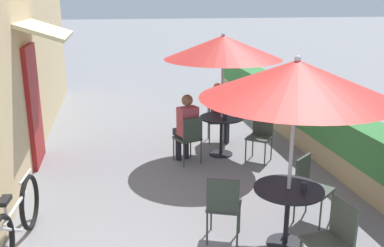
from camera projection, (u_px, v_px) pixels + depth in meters
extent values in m
cube|color=#D6B784|center=(24.00, 42.00, 7.68)|extent=(0.24, 11.44, 4.20)
cube|color=maroon|center=(34.00, 106.00, 7.47)|extent=(0.08, 0.96, 2.10)
cube|color=beige|center=(45.00, 30.00, 7.16)|extent=(0.78, 1.80, 0.30)
cube|color=tan|center=(295.00, 127.00, 9.08)|extent=(0.44, 10.44, 0.45)
cube|color=#387A3D|center=(297.00, 104.00, 8.94)|extent=(0.60, 9.92, 0.56)
cylinder|color=black|center=(285.00, 243.00, 5.16)|extent=(0.44, 0.44, 0.02)
cylinder|color=black|center=(287.00, 217.00, 5.06)|extent=(0.06, 0.06, 0.72)
cylinder|color=black|center=(289.00, 189.00, 4.96)|extent=(0.81, 0.81, 0.02)
cylinder|color=#B7B7BC|center=(291.00, 160.00, 4.85)|extent=(0.04, 0.04, 2.18)
cone|color=red|center=(296.00, 79.00, 4.59)|extent=(2.11, 2.11, 0.42)
sphere|color=#B7B7BC|center=(298.00, 59.00, 4.53)|extent=(0.07, 0.07, 0.07)
cube|color=#384238|center=(327.00, 244.00, 4.36)|extent=(0.46, 0.46, 0.04)
cube|color=#384238|center=(344.00, 222.00, 4.36)|extent=(0.09, 0.38, 0.42)
cube|color=#384238|center=(315.00, 190.00, 5.58)|extent=(0.56, 0.56, 0.04)
cube|color=#384238|center=(303.00, 171.00, 5.64)|extent=(0.31, 0.26, 0.42)
cylinder|color=#384238|center=(320.00, 215.00, 5.40)|extent=(0.02, 0.02, 0.45)
cylinder|color=#384238|center=(332.00, 205.00, 5.67)|extent=(0.02, 0.02, 0.45)
cylinder|color=#384238|center=(294.00, 206.00, 5.62)|extent=(0.02, 0.02, 0.45)
cylinder|color=#384238|center=(307.00, 197.00, 5.89)|extent=(0.02, 0.02, 0.45)
cube|color=#384238|center=(224.00, 205.00, 5.16)|extent=(0.52, 0.52, 0.04)
cube|color=#384238|center=(223.00, 196.00, 4.93)|extent=(0.37, 0.16, 0.42)
cylinder|color=#384238|center=(240.00, 216.00, 5.36)|extent=(0.02, 0.02, 0.45)
cylinder|color=#384238|center=(211.00, 214.00, 5.43)|extent=(0.02, 0.02, 0.45)
cylinder|color=#384238|center=(237.00, 231.00, 5.02)|extent=(0.02, 0.02, 0.45)
cylinder|color=#384238|center=(207.00, 228.00, 5.09)|extent=(0.02, 0.02, 0.45)
cylinder|color=#232328|center=(304.00, 186.00, 4.90)|extent=(0.07, 0.07, 0.09)
cylinder|color=black|center=(221.00, 154.00, 8.13)|extent=(0.44, 0.44, 0.02)
cylinder|color=black|center=(221.00, 136.00, 8.03)|extent=(0.06, 0.06, 0.72)
cylinder|color=black|center=(222.00, 118.00, 7.92)|extent=(0.81, 0.81, 0.02)
cylinder|color=#B7B7BC|center=(222.00, 99.00, 7.82)|extent=(0.04, 0.04, 2.18)
cone|color=red|center=(223.00, 47.00, 7.56)|extent=(2.11, 2.11, 0.42)
sphere|color=#B7B7BC|center=(223.00, 35.00, 7.50)|extent=(0.07, 0.07, 0.07)
cube|color=#384238|center=(218.00, 121.00, 8.72)|extent=(0.46, 0.46, 0.04)
cube|color=#384238|center=(209.00, 111.00, 8.65)|extent=(0.09, 0.38, 0.42)
cylinder|color=#384238|center=(227.00, 134.00, 8.61)|extent=(0.02, 0.02, 0.45)
cylinder|color=#384238|center=(225.00, 129.00, 8.96)|extent=(0.02, 0.02, 0.45)
cylinder|color=#384238|center=(209.00, 134.00, 8.60)|extent=(0.02, 0.02, 0.45)
cylinder|color=#384238|center=(208.00, 129.00, 8.95)|extent=(0.02, 0.02, 0.45)
cylinder|color=#23232D|center=(227.00, 132.00, 8.71)|extent=(0.11, 0.11, 0.47)
cylinder|color=#23232D|center=(226.00, 130.00, 8.86)|extent=(0.11, 0.11, 0.47)
cube|color=#23232D|center=(222.00, 117.00, 8.70)|extent=(0.40, 0.35, 0.12)
cube|color=#AD424C|center=(217.00, 105.00, 8.62)|extent=(0.27, 0.37, 0.50)
sphere|color=#A87556|center=(218.00, 87.00, 8.52)|extent=(0.20, 0.20, 0.20)
cube|color=#384238|center=(187.00, 138.00, 7.63)|extent=(0.52, 0.52, 0.04)
cube|color=#384238|center=(193.00, 130.00, 7.42)|extent=(0.37, 0.16, 0.42)
cylinder|color=#384238|center=(191.00, 146.00, 7.93)|extent=(0.02, 0.02, 0.45)
cylinder|color=#384238|center=(174.00, 149.00, 7.74)|extent=(0.02, 0.02, 0.45)
cylinder|color=#384238|center=(201.00, 151.00, 7.63)|extent=(0.02, 0.02, 0.45)
cylinder|color=#384238|center=(184.00, 155.00, 7.45)|extent=(0.02, 0.02, 0.45)
cylinder|color=#23232D|center=(186.00, 146.00, 7.87)|extent=(0.11, 0.11, 0.47)
cylinder|color=#23232D|center=(178.00, 148.00, 7.79)|extent=(0.11, 0.11, 0.47)
cube|color=#23232D|center=(185.00, 133.00, 7.68)|extent=(0.41, 0.44, 0.12)
cube|color=#AD424C|center=(188.00, 121.00, 7.52)|extent=(0.40, 0.33, 0.50)
sphere|color=brown|center=(187.00, 100.00, 7.43)|extent=(0.20, 0.20, 0.20)
cube|color=#384238|center=(259.00, 138.00, 7.66)|extent=(0.56, 0.56, 0.04)
cube|color=#384238|center=(263.00, 124.00, 7.76)|extent=(0.31, 0.26, 0.42)
cylinder|color=#384238|center=(246.00, 151.00, 7.66)|extent=(0.02, 0.02, 0.45)
cylinder|color=#384238|center=(265.00, 154.00, 7.49)|extent=(0.02, 0.02, 0.45)
cylinder|color=#384238|center=(253.00, 145.00, 7.96)|extent=(0.02, 0.02, 0.45)
cylinder|color=#384238|center=(271.00, 148.00, 7.80)|extent=(0.02, 0.02, 0.45)
cylinder|color=#232328|center=(225.00, 116.00, 7.78)|extent=(0.07, 0.07, 0.09)
torus|color=black|center=(30.00, 202.00, 5.45)|extent=(0.13, 0.71, 0.71)
cylinder|color=silver|center=(15.00, 208.00, 4.90)|extent=(0.12, 0.82, 0.04)
cylinder|color=silver|center=(12.00, 230.00, 4.77)|extent=(0.10, 0.60, 0.40)
cylinder|color=silver|center=(6.00, 211.00, 4.59)|extent=(0.04, 0.04, 0.25)
cube|color=black|center=(4.00, 201.00, 4.55)|extent=(0.12, 0.23, 0.05)
cylinder|color=silver|center=(25.00, 176.00, 5.31)|extent=(0.08, 0.46, 0.03)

